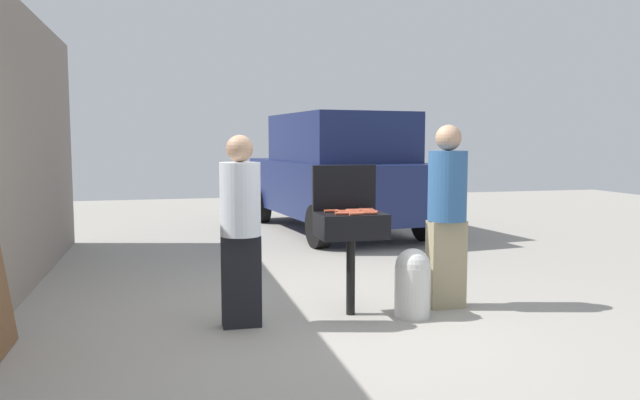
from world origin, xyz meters
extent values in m
plane|color=#9E998E|center=(0.00, 0.00, 0.00)|extent=(24.00, 24.00, 0.00)
cylinder|color=black|center=(0.26, 0.22, 0.35)|extent=(0.08, 0.08, 0.71)
cube|color=black|center=(0.26, 0.22, 0.82)|extent=(0.60, 0.44, 0.22)
cube|color=black|center=(0.26, 0.44, 1.14)|extent=(0.60, 0.05, 0.42)
cylinder|color=#AD4228|center=(0.19, 0.16, 0.94)|extent=(0.13, 0.03, 0.03)
cylinder|color=#C6593D|center=(0.31, 0.32, 0.94)|extent=(0.13, 0.04, 0.03)
cylinder|color=#C6593D|center=(0.27, 0.21, 0.94)|extent=(0.13, 0.03, 0.03)
cylinder|color=#AD4228|center=(0.28, 0.12, 0.94)|extent=(0.13, 0.04, 0.03)
cylinder|color=#C6593D|center=(0.45, 0.36, 0.94)|extent=(0.13, 0.04, 0.03)
cylinder|color=#B74C33|center=(0.39, 0.29, 0.94)|extent=(0.13, 0.04, 0.03)
cylinder|color=#AD4228|center=(0.10, 0.31, 0.94)|extent=(0.13, 0.03, 0.03)
cylinder|color=#AD4228|center=(0.43, 0.16, 0.94)|extent=(0.13, 0.04, 0.03)
cylinder|color=#B74C33|center=(0.19, 0.26, 0.94)|extent=(0.13, 0.04, 0.03)
cylinder|color=#C6593D|center=(0.43, 0.23, 0.94)|extent=(0.13, 0.04, 0.03)
cylinder|color=#B74C33|center=(0.15, 0.10, 0.94)|extent=(0.13, 0.04, 0.03)
cylinder|color=#C6593D|center=(0.26, 0.05, 0.94)|extent=(0.13, 0.04, 0.03)
cylinder|color=#B74C33|center=(0.39, 0.08, 0.94)|extent=(0.13, 0.04, 0.03)
cylinder|color=silver|center=(0.78, 0.02, 0.23)|extent=(0.32, 0.32, 0.46)
sphere|color=silver|center=(0.78, 0.02, 0.46)|extent=(0.31, 0.31, 0.31)
cube|color=black|center=(-0.74, 0.10, 0.39)|extent=(0.32, 0.18, 0.78)
cylinder|color=silver|center=(-0.74, 0.10, 1.08)|extent=(0.34, 0.34, 0.61)
sphere|color=tan|center=(-0.74, 0.10, 1.51)|extent=(0.23, 0.23, 0.23)
cube|color=gray|center=(1.20, 0.24, 0.41)|extent=(0.34, 0.19, 0.82)
cylinder|color=#2D598C|center=(1.20, 0.24, 1.15)|extent=(0.36, 0.36, 0.65)
sphere|color=tan|center=(1.20, 0.24, 1.60)|extent=(0.24, 0.24, 0.24)
cube|color=navy|center=(1.52, 5.30, 0.77)|extent=(2.44, 4.60, 0.90)
cube|color=navy|center=(1.55, 5.10, 1.62)|extent=(2.07, 2.80, 0.80)
cylinder|color=black|center=(2.61, 3.89, 0.32)|extent=(0.30, 0.66, 0.64)
cylinder|color=black|center=(0.82, 3.66, 0.32)|extent=(0.30, 0.66, 0.64)
cylinder|color=black|center=(2.23, 6.94, 0.32)|extent=(0.30, 0.66, 0.64)
cylinder|color=black|center=(0.44, 6.72, 0.32)|extent=(0.30, 0.66, 0.64)
camera|label=1|loc=(-1.33, -5.01, 1.57)|focal=34.60mm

